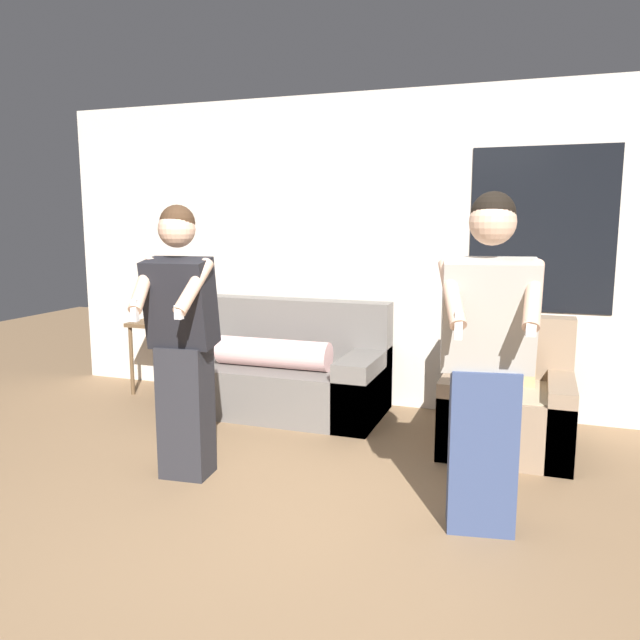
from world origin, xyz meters
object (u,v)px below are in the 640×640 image
(side_table, at_px, (165,331))
(person_right, at_px, (486,364))
(armchair, at_px, (508,404))
(person_left, at_px, (182,341))
(couch, at_px, (281,373))

(side_table, bearing_deg, person_right, -29.82)
(side_table, relative_size, person_right, 0.47)
(armchair, distance_m, person_left, 2.35)
(side_table, height_order, person_left, person_left)
(couch, xyz_separation_m, armchair, (1.90, -0.27, -0.01))
(couch, height_order, person_right, person_right)
(couch, height_order, person_left, person_left)
(couch, distance_m, person_right, 2.50)
(person_left, bearing_deg, couch, 89.40)
(side_table, xyz_separation_m, person_right, (3.09, -1.77, 0.31))
(person_right, bearing_deg, armchair, 87.25)
(armchair, xyz_separation_m, side_table, (-3.16, 0.44, 0.28))
(side_table, height_order, person_right, person_right)
(armchair, xyz_separation_m, person_right, (-0.06, -1.33, 0.59))
(person_left, bearing_deg, side_table, 126.46)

